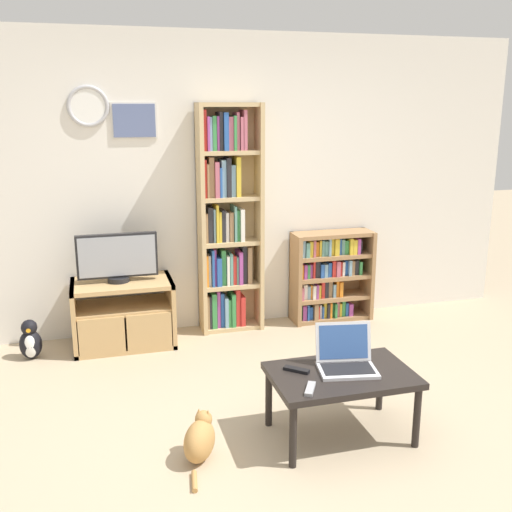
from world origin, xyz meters
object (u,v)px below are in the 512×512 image
Objects in this scene: bookshelf_tall at (227,222)px; remote_far_from_laptop at (310,389)px; bookshelf_short at (328,275)px; remote_near_laptop at (297,370)px; tv_stand at (124,313)px; coffee_table at (341,380)px; cat at (200,439)px; penguin_figurine at (30,341)px; television at (117,258)px; laptop at (346,358)px.

bookshelf_tall is 2.22m from remote_far_from_laptop.
bookshelf_tall is at bearing 179.09° from bookshelf_short.
remote_far_from_laptop is (-0.01, -0.26, 0.00)m from remote_near_laptop.
tv_stand is 1.92m from bookshelf_short.
bookshelf_short reaches higher than remote_far_from_laptop.
cat is at bearing -178.91° from coffee_table.
coffee_table is at bearing -66.62° from remote_near_laptop.
remote_near_laptop reaches higher than cat.
remote_near_laptop is 0.70m from cat.
bookshelf_short is 2.09m from coffee_table.
remote_near_laptop is 2.37m from penguin_figurine.
television is at bearing 148.75° from tv_stand.
cat is (-0.61, 0.15, -0.31)m from remote_far_from_laptop.
bookshelf_tall reaches higher than laptop.
coffee_table is (-0.71, -1.96, -0.05)m from bookshelf_short.
television is at bearing 7.61° from penguin_figurine.
cat is (0.31, -1.83, -0.16)m from tv_stand.
laptop is 0.84× the size of cat.
bookshelf_short is at bearing -86.30° from remote_far_from_laptop.
coffee_table is 0.13m from laptop.
bookshelf_tall reaches higher than cat.
remote_far_from_laptop is (-0.31, -0.22, -0.06)m from laptop.
tv_stand is 0.48m from television.
penguin_figurine is (-0.75, -0.08, -0.14)m from tv_stand.
bookshelf_tall is 1.12m from bookshelf_short.
remote_far_from_laptop is (-0.27, -0.17, 0.06)m from coffee_table.
penguin_figurine reaches higher than cat.
bookshelf_tall is 5.13× the size of laptop.
tv_stand reaches higher than cat.
bookshelf_short reaches higher than coffee_table.
bookshelf_short is 2.56m from cat.
bookshelf_short reaches higher than laptop.
remote_near_laptop is at bearing -176.49° from laptop.
television is 1.96m from bookshelf_short.
television is 1.00m from bookshelf_tall.
bookshelf_short is 5.22× the size of remote_far_from_laptop.
cat is at bearing -58.80° from penguin_figurine.
television is 1.98m from cat.
remote_near_laptop is (-0.00, -1.89, -0.55)m from bookshelf_tall.
remote_far_from_laptop is (0.93, -1.99, 0.15)m from tv_stand.
remote_near_laptop reaches higher than coffee_table.
coffee_table is (1.19, -1.82, 0.09)m from tv_stand.
bookshelf_tall is 12.42× the size of remote_far_from_laptop.
coffee_table is at bearing -82.66° from bookshelf_tall.
penguin_figurine is at bearing -20.34° from remote_far_from_laptop.
laptop is 2.42× the size of remote_far_from_laptop.
remote_near_laptop is at bearing -61.22° from television.
coffee_table is 5.81× the size of remote_near_laptop.
bookshelf_tall reaches higher than penguin_figurine.
remote_far_from_laptop is at bearing -64.62° from television.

